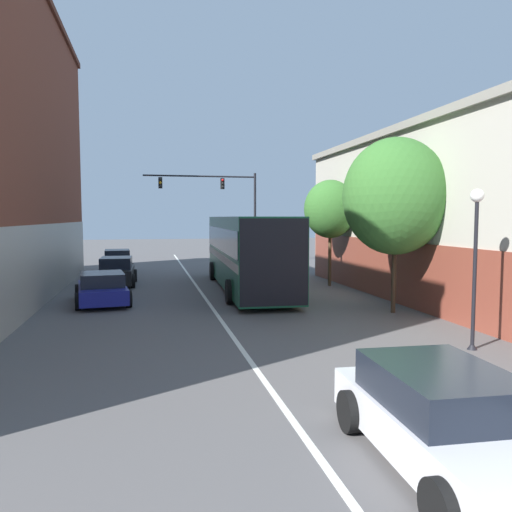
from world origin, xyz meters
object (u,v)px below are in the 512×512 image
at_px(street_tree_near, 395,196).
at_px(parked_car_left_near, 102,289).
at_px(hatchback_foreground, 447,421).
at_px(parked_car_left_mid, 117,272).
at_px(traffic_signal_gantry, 223,198).
at_px(bus, 247,249).
at_px(street_lamp, 475,250).
at_px(street_tree_far, 330,209).
at_px(parked_car_left_far, 117,262).

bearing_deg(street_tree_near, parked_car_left_near, 158.31).
bearing_deg(street_tree_near, hatchback_foreground, -114.07).
bearing_deg(parked_car_left_near, street_tree_near, -119.18).
bearing_deg(parked_car_left_near, parked_car_left_mid, -10.03).
bearing_deg(parked_car_left_mid, street_tree_near, -132.55).
bearing_deg(parked_car_left_near, traffic_signal_gantry, -32.08).
xyz_separation_m(bus, street_lamp, (3.67, -12.05, 0.67)).
distance_m(street_tree_near, street_tree_far, 7.27).
bearing_deg(traffic_signal_gantry, parked_car_left_far, -148.84).
bearing_deg(street_tree_near, street_tree_far, 87.86).
height_order(parked_car_left_near, street_lamp, street_lamp).
relative_size(hatchback_foreground, street_tree_near, 0.72).
relative_size(bus, street_tree_near, 2.02).
relative_size(bus, traffic_signal_gantry, 1.54).
height_order(traffic_signal_gantry, street_lamp, traffic_signal_gantry).
distance_m(traffic_signal_gantry, street_lamp, 25.65).
bearing_deg(parked_car_left_near, hatchback_foreground, -165.83).
height_order(parked_car_left_near, parked_car_left_mid, parked_car_left_mid).
relative_size(bus, street_lamp, 3.03).
xyz_separation_m(bus, hatchback_foreground, (-0.63, -17.45, -1.31)).
distance_m(parked_car_left_mid, traffic_signal_gantry, 13.36).
bearing_deg(parked_car_left_far, hatchback_foreground, -170.90).
xyz_separation_m(street_lamp, street_tree_near, (0.41, 5.14, 1.59)).
bearing_deg(street_tree_far, bus, -175.44).
xyz_separation_m(traffic_signal_gantry, street_tree_near, (3.22, -20.25, -0.69)).
bearing_deg(parked_car_left_far, street_tree_far, -131.58).
height_order(bus, traffic_signal_gantry, traffic_signal_gantry).
relative_size(street_lamp, street_tree_near, 0.67).
xyz_separation_m(parked_car_left_mid, street_tree_near, (10.32, -9.75, 3.53)).
distance_m(traffic_signal_gantry, street_tree_near, 20.51).
bearing_deg(bus, parked_car_left_far, 38.78).
distance_m(parked_car_left_far, street_tree_near, 19.34).
bearing_deg(hatchback_foreground, parked_car_left_near, 23.96).
relative_size(parked_car_left_mid, traffic_signal_gantry, 0.46).
distance_m(hatchback_foreground, street_lamp, 7.18).
xyz_separation_m(bus, parked_car_left_far, (-6.55, 8.86, -1.27)).
height_order(parked_car_left_far, street_tree_near, street_tree_near).
bearing_deg(parked_car_left_far, parked_car_left_mid, 179.36).
xyz_separation_m(parked_car_left_far, street_lamp, (10.21, -20.91, 1.94)).
height_order(bus, street_tree_far, street_tree_far).
distance_m(hatchback_foreground, street_tree_far, 18.76).
relative_size(traffic_signal_gantry, street_lamp, 1.97).
bearing_deg(street_lamp, parked_car_left_far, 116.03).
distance_m(parked_car_left_far, traffic_signal_gantry, 9.63).
relative_size(bus, parked_car_left_far, 3.23).
bearing_deg(parked_car_left_mid, bus, -113.67).
bearing_deg(street_lamp, bus, 106.92).
distance_m(parked_car_left_far, street_lamp, 23.35).
height_order(bus, parked_car_left_near, bus).
relative_size(parked_car_left_near, traffic_signal_gantry, 0.51).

